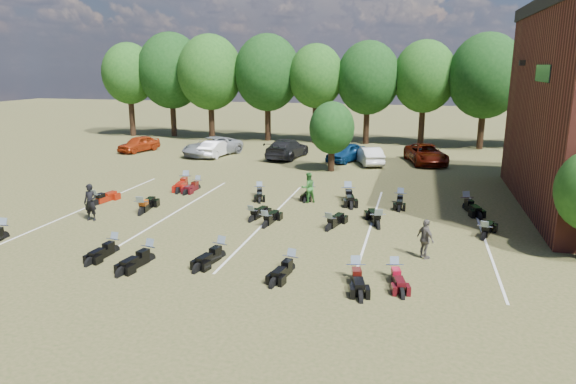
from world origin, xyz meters
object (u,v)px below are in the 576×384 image
(car_0, at_px, (139,144))
(motorcycle_14, at_px, (198,189))
(person_green, at_px, (308,188))
(motorcycle_0, at_px, (4,239))
(motorcycle_3, at_px, (221,258))
(person_grey, at_px, (425,239))
(person_black, at_px, (90,202))
(car_4, at_px, (346,152))
(motorcycle_7, at_px, (96,205))

(car_0, distance_m, motorcycle_14, 15.83)
(person_green, height_order, motorcycle_0, person_green)
(car_0, xyz_separation_m, motorcycle_3, (16.35, -22.09, -0.68))
(motorcycle_0, height_order, motorcycle_3, motorcycle_0)
(car_0, height_order, motorcycle_14, car_0)
(person_grey, xyz_separation_m, motorcycle_14, (-13.43, 8.51, -0.80))
(person_black, bearing_deg, car_0, 113.77)
(person_black, height_order, person_green, person_black)
(car_0, height_order, motorcycle_0, car_0)
(car_4, relative_size, person_green, 2.45)
(motorcycle_0, relative_size, motorcycle_3, 1.05)
(car_4, bearing_deg, person_black, -93.95)
(motorcycle_7, relative_size, motorcycle_14, 1.07)
(car_0, distance_m, person_black, 20.75)
(person_grey, height_order, motorcycle_0, person_grey)
(motorcycle_14, bearing_deg, motorcycle_0, -108.89)
(motorcycle_7, bearing_deg, motorcycle_3, 157.51)
(motorcycle_7, bearing_deg, car_4, -116.32)
(person_black, relative_size, person_grey, 1.14)
(person_green, relative_size, motorcycle_0, 0.74)
(person_grey, height_order, motorcycle_7, person_grey)
(car_4, xyz_separation_m, person_green, (-0.30, -12.90, 0.14))
(person_black, xyz_separation_m, motorcycle_14, (2.31, 7.34, -0.91))
(car_0, distance_m, person_grey, 31.45)
(car_4, relative_size, person_grey, 2.60)
(motorcycle_0, bearing_deg, motorcycle_7, 78.47)
(person_black, distance_m, person_grey, 15.79)
(person_grey, xyz_separation_m, motorcycle_3, (-7.79, -1.94, -0.80))
(person_green, relative_size, motorcycle_3, 0.78)
(motorcycle_0, distance_m, motorcycle_3, 10.06)
(person_black, xyz_separation_m, motorcycle_3, (7.95, -3.12, -0.91))
(person_green, distance_m, motorcycle_7, 11.55)
(person_grey, distance_m, motorcycle_3, 8.07)
(motorcycle_3, bearing_deg, person_black, 169.90)
(car_4, distance_m, motorcycle_14, 13.76)
(car_0, bearing_deg, person_black, -50.54)
(person_black, relative_size, person_green, 1.08)
(person_black, bearing_deg, motorcycle_0, -122.37)
(car_4, height_order, motorcycle_14, car_4)
(motorcycle_0, xyz_separation_m, motorcycle_3, (10.05, 0.22, 0.00))
(car_0, xyz_separation_m, motorcycle_0, (6.30, -22.31, -0.68))
(person_grey, bearing_deg, motorcycle_14, 19.56)
(car_0, distance_m, motorcycle_0, 23.19)
(car_0, relative_size, car_4, 0.97)
(person_green, bearing_deg, motorcycle_14, -49.47)
(car_0, bearing_deg, motorcycle_0, -58.67)
(car_0, height_order, person_green, person_green)
(person_black, height_order, motorcycle_0, person_black)
(person_grey, distance_m, motorcycle_7, 17.63)
(motorcycle_7, bearing_deg, person_green, -154.36)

